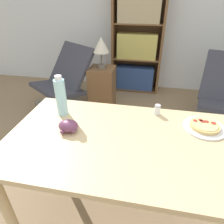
{
  "coord_description": "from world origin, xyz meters",
  "views": [
    {
      "loc": [
        0.02,
        -0.87,
        1.52
      ],
      "look_at": [
        -0.19,
        0.22,
        0.84
      ],
      "focal_mm": 32.0,
      "sensor_mm": 36.0,
      "label": 1
    }
  ],
  "objects": [
    {
      "name": "ground_plane",
      "position": [
        0.0,
        0.0,
        0.0
      ],
      "size": [
        14.0,
        14.0,
        0.0
      ],
      "primitive_type": "plane",
      "color": "#897051"
    },
    {
      "name": "salt_shaker",
      "position": [
        0.1,
        0.35,
        0.81
      ],
      "size": [
        0.04,
        0.04,
        0.07
      ],
      "color": "white",
      "rests_on": "dining_table"
    },
    {
      "name": "side_table",
      "position": [
        -0.62,
        1.66,
        0.31
      ],
      "size": [
        0.34,
        0.34,
        0.62
      ],
      "color": "brown",
      "rests_on": "ground_plane"
    },
    {
      "name": "lounge_chair_near",
      "position": [
        -1.17,
        1.56,
        0.29
      ],
      "size": [
        0.93,
        1.0,
        0.88
      ],
      "rotation": [
        0.0,
        0.0,
        -0.59
      ],
      "color": "slate",
      "rests_on": "ground_plane"
    },
    {
      "name": "drink_bottle",
      "position": [
        -0.54,
        0.23,
        0.91
      ],
      "size": [
        0.07,
        0.07,
        0.28
      ],
      "color": "#A3DBEA",
      "rests_on": "dining_table"
    },
    {
      "name": "wall_back",
      "position": [
        0.0,
        2.62,
        1.3
      ],
      "size": [
        8.0,
        0.05,
        2.6
      ],
      "color": "silver",
      "rests_on": "ground_plane"
    },
    {
      "name": "pizza_on_plate",
      "position": [
        0.39,
        0.24,
        0.79
      ],
      "size": [
        0.25,
        0.25,
        0.04
      ],
      "color": "white",
      "rests_on": "dining_table"
    },
    {
      "name": "bookshelf",
      "position": [
        -0.22,
        2.43,
        0.78
      ],
      "size": [
        0.8,
        0.32,
        1.64
      ],
      "color": "brown",
      "rests_on": "ground_plane"
    },
    {
      "name": "grape_bunch",
      "position": [
        -0.43,
        0.05,
        0.81
      ],
      "size": [
        0.12,
        0.11,
        0.07
      ],
      "color": "#6B3856",
      "rests_on": "dining_table"
    },
    {
      "name": "table_lamp",
      "position": [
        -0.62,
        1.66,
        0.91
      ],
      "size": [
        0.21,
        0.21,
        0.41
      ],
      "color": "#665B51",
      "rests_on": "side_table"
    },
    {
      "name": "dining_table",
      "position": [
        -0.08,
        0.03,
        0.68
      ],
      "size": [
        1.4,
        0.8,
        0.78
      ],
      "color": "#D1B27F",
      "rests_on": "ground_plane"
    }
  ]
}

